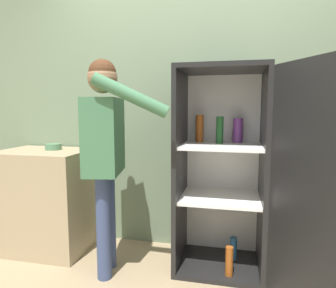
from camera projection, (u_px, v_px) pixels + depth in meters
The scene contains 5 objects.
wall_back at pixel (189, 109), 2.70m from camera, with size 7.00×0.06×2.55m.
refrigerator at pixel (238, 173), 2.25m from camera, with size 1.05×1.17×1.60m.
person at pixel (105, 141), 2.24m from camera, with size 0.70×0.56×1.64m.
counter at pixel (46, 199), 2.74m from camera, with size 0.79×0.59×0.91m.
bowl at pixel (53, 147), 2.72m from camera, with size 0.14×0.14×0.05m.
Camera 1 is at (0.41, -1.71, 1.28)m, focal length 32.00 mm.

